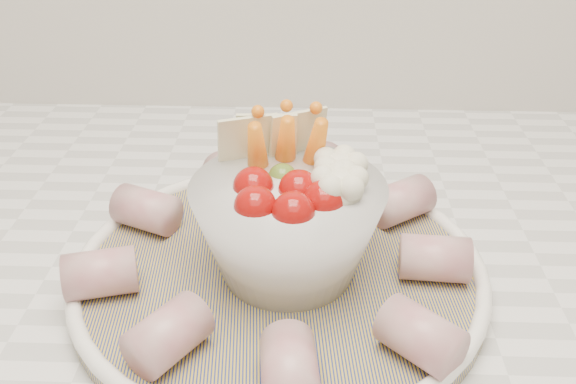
{
  "coord_description": "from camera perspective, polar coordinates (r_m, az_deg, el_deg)",
  "views": [
    {
      "loc": [
        -0.13,
        1.01,
        1.24
      ],
      "look_at": [
        -0.15,
        1.4,
        1.0
      ],
      "focal_mm": 40.0,
      "sensor_mm": 36.0,
      "label": 1
    }
  ],
  "objects": [
    {
      "name": "serving_platter",
      "position": [
        0.5,
        -0.79,
        -7.0
      ],
      "size": [
        0.34,
        0.34,
        0.02
      ],
      "color": "navy",
      "rests_on": "kitchen_counter"
    },
    {
      "name": "veggie_bowl",
      "position": [
        0.47,
        0.17,
        -2.58
      ],
      "size": [
        0.14,
        0.14,
        0.12
      ],
      "color": "silver",
      "rests_on": "serving_platter"
    },
    {
      "name": "cured_meat_rolls",
      "position": [
        0.49,
        -0.81,
        -5.01
      ],
      "size": [
        0.3,
        0.31,
        0.03
      ],
      "color": "#A74C57",
      "rests_on": "serving_platter"
    }
  ]
}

